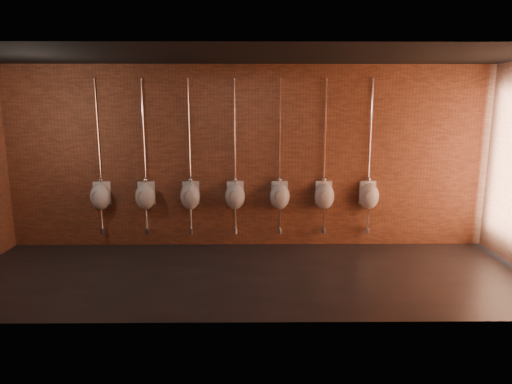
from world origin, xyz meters
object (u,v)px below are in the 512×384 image
urinal_1 (145,196)px  urinal_2 (190,196)px  urinal_4 (280,195)px  urinal_6 (369,195)px  urinal_3 (235,196)px  urinal_5 (324,195)px  urinal_0 (100,196)px

urinal_1 → urinal_2: bearing=0.0°
urinal_4 → urinal_6: 1.58m
urinal_6 → urinal_2: bearing=180.0°
urinal_3 → urinal_5: (1.58, 0.00, 0.00)m
urinal_0 → urinal_2: (1.58, 0.00, 0.00)m
urinal_6 → urinal_4: bearing=180.0°
urinal_1 → urinal_5: bearing=0.0°
urinal_0 → urinal_5: 3.96m
urinal_0 → urinal_5: size_ratio=1.00×
urinal_0 → urinal_3: size_ratio=1.00×
urinal_3 → urinal_6: bearing=0.0°
urinal_1 → urinal_5: 3.17m
urinal_1 → urinal_5: same height
urinal_1 → urinal_4: same height
urinal_0 → urinal_3: bearing=0.0°
urinal_2 → urinal_3: same height
urinal_5 → urinal_0: bearing=180.0°
urinal_0 → urinal_2: 1.58m
urinal_1 → urinal_4: size_ratio=1.00×
urinal_0 → urinal_1: size_ratio=1.00×
urinal_1 → urinal_3: 1.58m
urinal_5 → urinal_6: 0.79m
urinal_0 → urinal_4: size_ratio=1.00×
urinal_4 → urinal_5: bearing=0.0°
urinal_1 → urinal_2: (0.79, 0.00, 0.00)m
urinal_3 → urinal_2: bearing=180.0°
urinal_2 → urinal_6: 3.17m
urinal_3 → urinal_6: same height
urinal_4 → urinal_5: size_ratio=1.00×
urinal_0 → urinal_2: same height
urinal_1 → urinal_5: (3.17, 0.00, 0.00)m
urinal_0 → urinal_4: bearing=0.0°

